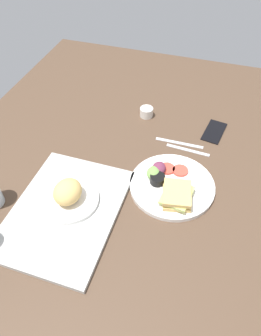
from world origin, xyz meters
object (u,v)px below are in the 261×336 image
Objects in this scene: serving_tray at (65,211)px; bread_plate_near at (69,195)px; knife at (179,143)px; plate_with_salad at (171,185)px; espresso_cup at (146,112)px; cell_phone at (214,131)px; fork at (188,150)px.

bread_plate_near is at bearing 0.09° from serving_tray.
bread_plate_near is 49.61cm from knife.
plate_with_salad is 1.55× the size of knife.
espresso_cup is 0.39× the size of cell_phone.
serving_tray reaches higher than fork.
serving_tray is 52.37cm from fork.
knife is at bearing -35.35° from bread_plate_near.
bread_plate_near reaches higher than serving_tray.
fork is (37.31, -32.59, -4.38)cm from bread_plate_near.
serving_tray is 2.65× the size of fork.
plate_with_salad reaches higher than cell_phone.
serving_tray is 2.34× the size of bread_plate_near.
bread_plate_near is 1.13× the size of fork.
fork and knife have the same top height.
espresso_cup is 26.78cm from fork.
bread_plate_near reaches higher than knife.
espresso_cup reaches higher than cell_phone.
knife is at bearing -33.01° from serving_tray.
fork is 0.89× the size of knife.
knife is at bearing -127.40° from espresso_cup.
fork is (-16.19, -21.25, -1.75)cm from espresso_cup.
plate_with_salad is 2.04× the size of cell_phone.
espresso_cup is (53.50, -11.34, -2.63)cm from bread_plate_near.
fork is 16.47cm from cell_phone.
cell_phone is (14.18, -8.38, 0.15)cm from fork.
knife is at bearing -33.16° from fork.
espresso_cup is 29.75cm from cell_phone.
plate_with_salad is 1.73× the size of fork.
knife is (40.31, -28.59, -4.38)cm from bread_plate_near.
bread_plate_near is (3.68, 0.01, 3.83)cm from serving_tray.
cell_phone reaches higher than fork.
bread_plate_near is 1.01× the size of knife.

